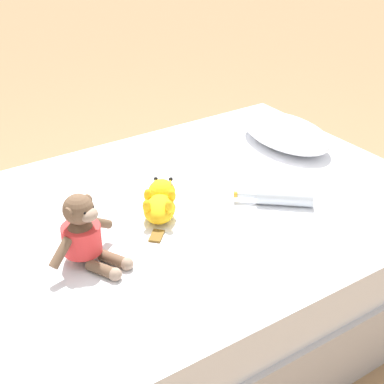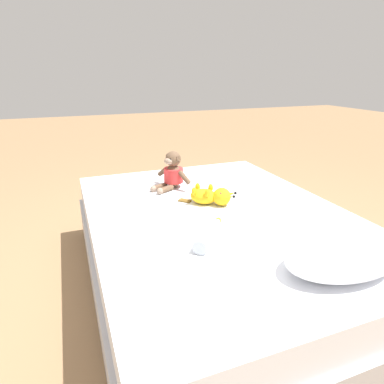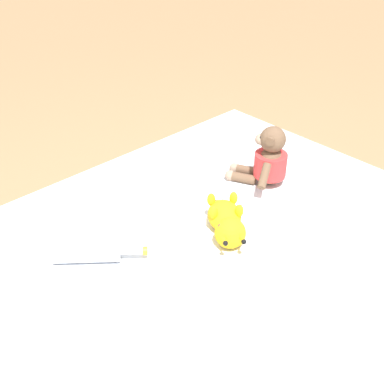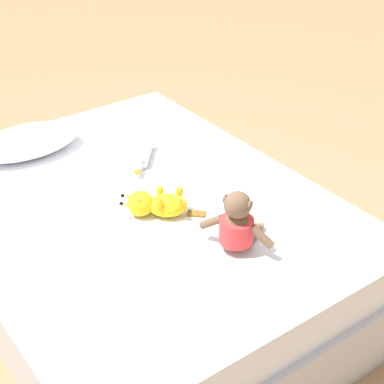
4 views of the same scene
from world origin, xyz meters
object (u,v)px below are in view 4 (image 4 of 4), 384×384
Objects in this scene: glass_bottle at (144,153)px; plush_yellow_creature at (156,204)px; bed at (143,244)px; pillow at (27,141)px; plush_monkey at (238,225)px.

plush_yellow_creature is at bearing -116.05° from glass_bottle.
pillow is at bearing 107.62° from bed.
plush_yellow_creature is (0.19, -0.76, -0.01)m from pillow.
plush_monkey is (0.11, -0.47, 0.32)m from bed.
bed is 6.73× the size of plush_monkey.
plush_monkey is 0.36m from plush_yellow_creature.
plush_monkey is at bearing -96.07° from glass_bottle.
pillow reaches higher than glass_bottle.
pillow reaches higher than plush_yellow_creature.
plush_monkey is at bearing -74.38° from pillow.
bed is 0.72m from pillow.
glass_bottle is (0.19, 0.27, 0.26)m from bed.
plush_monkey is (0.31, -1.11, 0.04)m from pillow.
plush_yellow_creature is (-0.01, -0.13, 0.27)m from bed.
pillow is at bearing 136.91° from glass_bottle.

